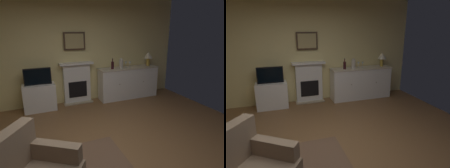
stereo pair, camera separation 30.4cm
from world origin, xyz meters
TOP-DOWN VIEW (x-y plane):
  - ground_plane at (0.00, 0.00)m, footprint 6.36×5.53m
  - wall_rear at (0.00, 2.74)m, footprint 6.36×0.06m
  - fireplace_unit at (0.18, 2.61)m, footprint 0.87×0.30m
  - framed_picture at (0.18, 2.65)m, footprint 0.55×0.04m
  - sideboard_cabinet at (1.63, 2.43)m, footprint 1.73×0.49m
  - table_lamp at (2.28, 2.43)m, footprint 0.26×0.26m
  - wine_bottle at (1.12, 2.38)m, footprint 0.08×0.08m
  - wine_glass_left at (1.55, 2.43)m, footprint 0.07×0.07m
  - wine_glass_center at (1.66, 2.39)m, footprint 0.07×0.07m
  - vase_decorative at (1.38, 2.38)m, footprint 0.11×0.11m
  - tv_cabinet at (-0.79, 2.45)m, footprint 0.75×0.42m
  - tv_set at (-0.79, 2.42)m, footprint 0.62×0.07m

SIDE VIEW (x-z plane):
  - ground_plane at x=0.00m, z-range -0.10..0.00m
  - tv_cabinet at x=-0.79m, z-range 0.00..0.66m
  - sideboard_cabinet at x=1.63m, z-range 0.00..0.89m
  - fireplace_unit at x=0.18m, z-range 0.00..1.10m
  - tv_set at x=-0.79m, z-range 0.66..1.06m
  - wine_bottle at x=1.12m, z-range 0.85..1.14m
  - wine_glass_left at x=1.55m, z-range 0.93..1.09m
  - wine_glass_center at x=1.66m, z-range 0.93..1.09m
  - vase_decorative at x=1.38m, z-range 0.89..1.17m
  - table_lamp at x=2.28m, z-range 0.97..1.37m
  - wall_rear at x=0.00m, z-range 0.00..2.77m
  - framed_picture at x=0.18m, z-range 1.41..1.86m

